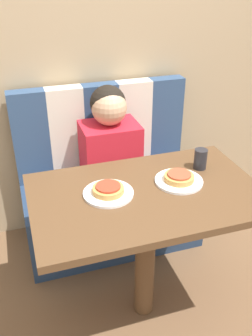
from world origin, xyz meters
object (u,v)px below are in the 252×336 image
plate_left (108,193)px  pizza_right (179,177)px  person (110,140)px  plate_right (179,181)px  pizza_left (108,189)px  drinking_cup (200,159)px

plate_left → pizza_right: 0.34m
person → plate_left: person is taller
person → plate_left: size_ratio=2.82×
plate_right → pizza_right: size_ratio=1.61×
plate_left → plate_right: (0.34, 0.00, 0.00)m
pizza_left → pizza_right: (0.34, 0.00, 0.00)m
person → pizza_right: size_ratio=4.54×
person → drinking_cup: size_ratio=6.23×
plate_right → pizza_left: (-0.34, -0.00, 0.02)m
plate_left → drinking_cup: size_ratio=2.21×
person → pizza_left: (-0.17, -0.59, 0.05)m
plate_left → plate_right: bearing=0.0°
plate_right → drinking_cup: size_ratio=2.21×
drinking_cup → pizza_right: bearing=-149.6°
drinking_cup → pizza_left: bearing=-169.6°
person → pizza_right: bearing=-73.9°
pizza_left → drinking_cup: (0.49, 0.09, 0.02)m
person → plate_left: (-0.17, -0.59, 0.03)m
plate_right → pizza_right: pizza_right is taller
plate_left → plate_right: 0.34m
plate_right → person: bearing=106.1°
plate_right → drinking_cup: drinking_cup is taller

